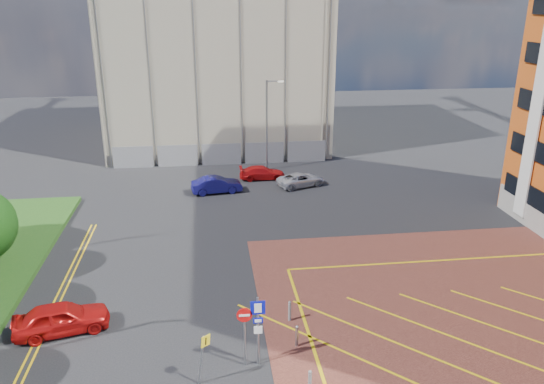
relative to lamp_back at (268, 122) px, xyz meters
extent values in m
plane|color=black|center=(-4.08, -28.00, -4.36)|extent=(140.00, 140.00, 0.00)
cylinder|color=#9EA0A8|center=(-0.08, 0.00, -0.36)|extent=(0.16, 0.16, 8.00)
cylinder|color=#9EA0A8|center=(0.52, 0.00, 3.52)|extent=(1.20, 0.10, 0.10)
cube|color=silver|center=(1.12, 0.00, 3.49)|extent=(0.50, 0.15, 0.12)
cylinder|color=#9EA0A8|center=(-3.58, -27.00, -2.76)|extent=(0.10, 0.10, 3.20)
cube|color=#090FA4|center=(-3.58, -27.03, -1.61)|extent=(0.60, 0.04, 0.60)
cube|color=white|center=(-3.58, -27.05, -1.61)|extent=(0.30, 0.02, 0.42)
cube|color=#090FA4|center=(-3.58, -27.03, -2.21)|extent=(0.40, 0.04, 0.25)
cube|color=white|center=(-3.58, -27.05, -2.21)|extent=(0.28, 0.02, 0.14)
cube|color=white|center=(-3.58, -27.03, -2.66)|extent=(0.35, 0.04, 0.35)
cylinder|color=#9EA0A8|center=(-4.13, -27.00, -3.01)|extent=(0.08, 0.08, 2.70)
cylinder|color=red|center=(-4.13, -27.03, -1.91)|extent=(0.64, 0.04, 0.64)
cube|color=white|center=(-4.13, -27.05, -1.91)|extent=(0.44, 0.02, 0.10)
cylinder|color=#9EA0A8|center=(-5.92, -27.90, -3.26)|extent=(0.37, 0.08, 2.19)
cube|color=yellow|center=(-5.70, -27.93, -2.36)|extent=(0.39, 0.39, 0.51)
cylinder|color=black|center=(-1.78, -29.00, -3.89)|extent=(0.14, 0.14, 0.90)
cylinder|color=#9EA0A8|center=(-1.78, -26.00, -3.89)|extent=(0.14, 0.14, 0.90)
cylinder|color=black|center=(-1.78, -24.00, -3.89)|extent=(0.14, 0.14, 0.90)
cube|color=#B0A490|center=(-4.08, 12.00, 6.64)|extent=(21.20, 19.20, 22.00)
cube|color=gray|center=(-3.08, 2.00, -3.36)|extent=(21.60, 0.06, 2.00)
imported|color=#B5100F|center=(-12.29, -23.56, -3.64)|extent=(4.49, 2.63, 1.44)
imported|color=navy|center=(-4.74, -5.60, -3.71)|extent=(4.11, 1.90, 1.31)
imported|color=red|center=(-0.81, -2.63, -3.80)|extent=(3.85, 1.58, 1.12)
imported|color=silver|center=(2.17, -4.86, -3.81)|extent=(4.38, 3.08, 1.11)
camera|label=1|loc=(-5.30, -45.39, 10.03)|focal=35.00mm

